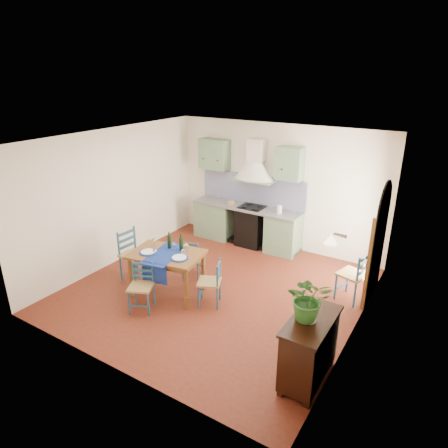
% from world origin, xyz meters
% --- Properties ---
extents(floor, '(5.00, 5.00, 0.00)m').
position_xyz_m(floor, '(0.00, 0.00, 0.00)').
color(floor, '#4F1C11').
rests_on(floor, ground).
extents(back_wall, '(5.00, 0.96, 2.80)m').
position_xyz_m(back_wall, '(-0.47, 2.29, 1.05)').
color(back_wall, white).
rests_on(back_wall, ground).
extents(right_wall, '(0.26, 5.00, 2.80)m').
position_xyz_m(right_wall, '(2.50, 0.28, 1.34)').
color(right_wall, white).
rests_on(right_wall, ground).
extents(left_wall, '(0.04, 5.00, 2.80)m').
position_xyz_m(left_wall, '(-2.50, 0.00, 1.40)').
color(left_wall, white).
rests_on(left_wall, ground).
extents(ceiling, '(5.00, 5.00, 0.01)m').
position_xyz_m(ceiling, '(0.00, 0.00, 2.80)').
color(ceiling, white).
rests_on(ceiling, back_wall).
extents(dining_table, '(1.39, 1.08, 1.12)m').
position_xyz_m(dining_table, '(-0.70, -0.55, 0.71)').
color(dining_table, brown).
rests_on(dining_table, ground).
extents(chair_near, '(0.52, 0.52, 0.83)m').
position_xyz_m(chair_near, '(-0.75, -1.18, 0.43)').
color(chair_near, navy).
rests_on(chair_near, ground).
extents(chair_far, '(0.45, 0.45, 0.81)m').
position_xyz_m(chair_far, '(-0.68, 0.20, 0.42)').
color(chair_far, navy).
rests_on(chair_far, ground).
extents(chair_left, '(0.51, 0.51, 1.01)m').
position_xyz_m(chair_left, '(-1.59, -0.49, 0.52)').
color(chair_left, navy).
rests_on(chair_left, ground).
extents(chair_right, '(0.51, 0.51, 0.82)m').
position_xyz_m(chair_right, '(0.17, -0.44, 0.43)').
color(chair_right, navy).
rests_on(chair_right, ground).
extents(chair_spare, '(0.55, 0.55, 0.95)m').
position_xyz_m(chair_spare, '(2.23, 0.99, 0.49)').
color(chair_spare, navy).
rests_on(chair_spare, ground).
extents(sideboard, '(0.50, 1.05, 0.94)m').
position_xyz_m(sideboard, '(2.26, -1.29, 0.51)').
color(sideboard, black).
rests_on(sideboard, ground).
extents(potted_plant, '(0.68, 0.64, 0.60)m').
position_xyz_m(potted_plant, '(2.21, -1.31, 1.23)').
color(potted_plant, '#2D6727').
rests_on(potted_plant, sideboard).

